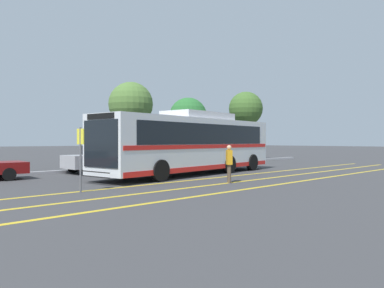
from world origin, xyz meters
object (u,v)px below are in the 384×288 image
(parked_car_2, at_px, (172,158))
(pedestrian_0, at_px, (229,161))
(bus_stop_sign, at_px, (81,151))
(parked_car_1, at_px, (101,159))
(tree_3, at_px, (131,104))
(tree_2, at_px, (246,109))
(transit_bus, at_px, (192,143))
(tree_0, at_px, (188,117))

(parked_car_2, xyz_separation_m, pedestrian_0, (-4.15, -8.59, 0.24))
(bus_stop_sign, bearing_deg, parked_car_2, -63.47)
(parked_car_1, relative_size, parked_car_2, 0.84)
(bus_stop_sign, xyz_separation_m, tree_3, (10.56, 12.14, 3.23))
(tree_2, bearing_deg, tree_3, 169.90)
(tree_2, bearing_deg, bus_stop_sign, -155.92)
(transit_bus, xyz_separation_m, tree_0, (9.20, 10.08, 2.29))
(parked_car_2, bearing_deg, pedestrian_0, -29.10)
(parked_car_2, xyz_separation_m, bus_stop_sign, (-10.26, -6.81, 0.78))
(tree_2, height_order, tree_3, tree_2)
(tree_2, xyz_separation_m, tree_3, (-11.88, 2.12, -0.22))
(parked_car_1, distance_m, tree_2, 18.33)
(bus_stop_sign, bearing_deg, transit_bus, -80.34)
(tree_0, distance_m, tree_2, 5.98)
(tree_0, xyz_separation_m, tree_3, (-6.48, -0.29, 0.68))
(parked_car_1, height_order, bus_stop_sign, bus_stop_sign)
(pedestrian_0, bearing_deg, tree_0, -178.66)
(bus_stop_sign, bearing_deg, tree_0, -60.94)
(parked_car_2, height_order, tree_3, tree_3)
(tree_2, bearing_deg, parked_car_1, -170.07)
(tree_2, bearing_deg, pedestrian_0, -144.16)
(transit_bus, bearing_deg, tree_3, -22.63)
(bus_stop_sign, relative_size, tree_0, 0.40)
(parked_car_1, height_order, tree_0, tree_0)
(transit_bus, distance_m, parked_car_1, 5.56)
(tree_0, bearing_deg, bus_stop_sign, -143.88)
(tree_3, bearing_deg, parked_car_2, -93.23)
(parked_car_2, relative_size, pedestrian_0, 2.92)
(bus_stop_sign, height_order, tree_0, tree_0)
(parked_car_2, xyz_separation_m, tree_2, (12.18, 3.21, 4.23))
(bus_stop_sign, xyz_separation_m, tree_2, (22.44, 10.03, 3.45))
(transit_bus, relative_size, pedestrian_0, 7.70)
(transit_bus, height_order, bus_stop_sign, transit_bus)
(parked_car_1, relative_size, tree_3, 0.63)
(parked_car_1, xyz_separation_m, tree_2, (17.58, 3.08, 4.14))
(parked_car_2, relative_size, tree_3, 0.75)
(parked_car_2, height_order, bus_stop_sign, bus_stop_sign)
(parked_car_2, bearing_deg, tree_0, 126.39)
(pedestrian_0, relative_size, tree_3, 0.26)
(tree_3, bearing_deg, bus_stop_sign, -131.01)
(tree_0, distance_m, tree_3, 6.52)
(bus_stop_sign, distance_m, tree_2, 24.82)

